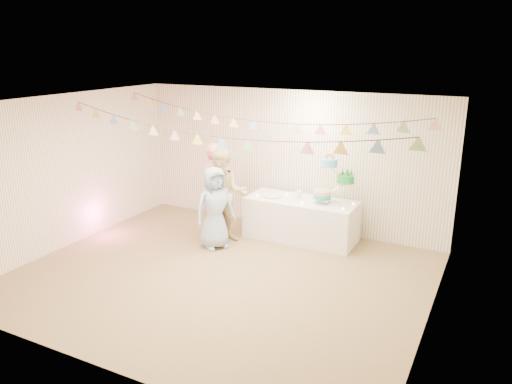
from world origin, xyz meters
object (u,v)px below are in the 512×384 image
at_px(table, 301,219).
at_px(person_adult_b, 224,196).
at_px(cake_stand, 333,180).
at_px(person_adult_a, 218,191).
at_px(person_child, 215,208).

relative_size(table, person_adult_b, 1.18).
distance_m(table, cake_stand, 0.96).
distance_m(cake_stand, person_adult_a, 2.04).
bearing_deg(table, person_child, -138.93).
relative_size(cake_stand, person_adult_a, 0.47).
bearing_deg(person_adult_a, person_adult_b, -90.99).
relative_size(cake_stand, person_adult_b, 0.49).
distance_m(cake_stand, person_adult_b, 1.90).
height_order(table, person_child, person_child).
distance_m(table, person_adult_a, 1.57).
bearing_deg(table, person_adult_a, -157.14).
height_order(cake_stand, person_child, cake_stand).
distance_m(cake_stand, person_child, 2.07).
distance_m(table, person_child, 1.59).
relative_size(person_adult_a, person_adult_b, 1.03).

